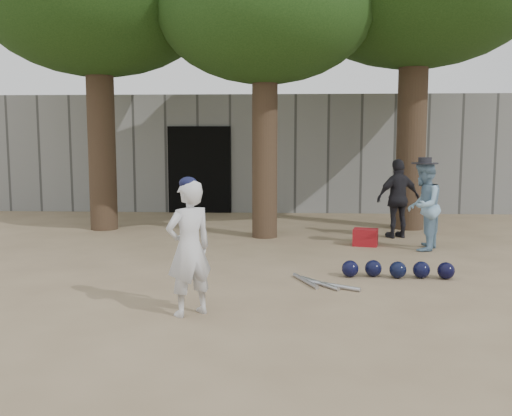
# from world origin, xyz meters

# --- Properties ---
(ground) EXTENTS (70.00, 70.00, 0.00)m
(ground) POSITION_xyz_m (0.00, 0.00, 0.00)
(ground) COLOR #937C5E
(ground) RESTS_ON ground
(boy_player) EXTENTS (0.63, 0.60, 1.45)m
(boy_player) POSITION_xyz_m (-0.02, -0.75, 0.73)
(boy_player) COLOR silver
(boy_player) RESTS_ON ground
(spectator_blue) EXTENTS (0.82, 0.90, 1.51)m
(spectator_blue) POSITION_xyz_m (3.33, 3.04, 0.75)
(spectator_blue) COLOR #7CA2BF
(spectator_blue) RESTS_ON ground
(spectator_dark) EXTENTS (0.96, 0.65, 1.51)m
(spectator_dark) POSITION_xyz_m (3.14, 4.26, 0.75)
(spectator_dark) COLOR black
(spectator_dark) RESTS_ON ground
(red_bag) EXTENTS (0.48, 0.41, 0.30)m
(red_bag) POSITION_xyz_m (2.42, 3.39, 0.15)
(red_bag) COLOR maroon
(red_bag) RESTS_ON ground
(back_building) EXTENTS (16.00, 5.24, 3.00)m
(back_building) POSITION_xyz_m (-0.00, 10.33, 1.50)
(back_building) COLOR gray
(back_building) RESTS_ON ground
(helmet_row) EXTENTS (1.51, 0.32, 0.23)m
(helmet_row) POSITION_xyz_m (2.53, 1.03, 0.12)
(helmet_row) COLOR black
(helmet_row) RESTS_ON ground
(bat_pile) EXTENTS (0.84, 0.80, 0.06)m
(bat_pile) POSITION_xyz_m (1.44, 0.57, 0.03)
(bat_pile) COLOR #AFAFB6
(bat_pile) RESTS_ON ground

